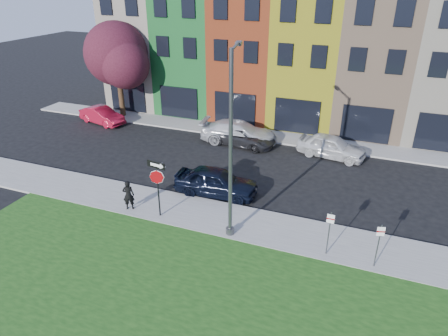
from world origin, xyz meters
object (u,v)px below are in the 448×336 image
at_px(man, 128,195).
at_px(street_lamp, 231,148).
at_px(stop_sign, 157,178).
at_px(sedan_near, 216,182).

height_order(man, street_lamp, street_lamp).
bearing_deg(stop_sign, sedan_near, 70.46).
xyz_separation_m(stop_sign, sedan_near, (1.76, 3.27, -1.48)).
bearing_deg(street_lamp, stop_sign, 168.63).
xyz_separation_m(sedan_near, street_lamp, (2.07, -3.24, 3.64)).
distance_m(man, street_lamp, 6.64).
bearing_deg(man, sedan_near, -161.72).
bearing_deg(street_lamp, sedan_near, 110.88).
xyz_separation_m(man, street_lamp, (5.64, 0.01, 3.50)).
bearing_deg(sedan_near, stop_sign, 148.03).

